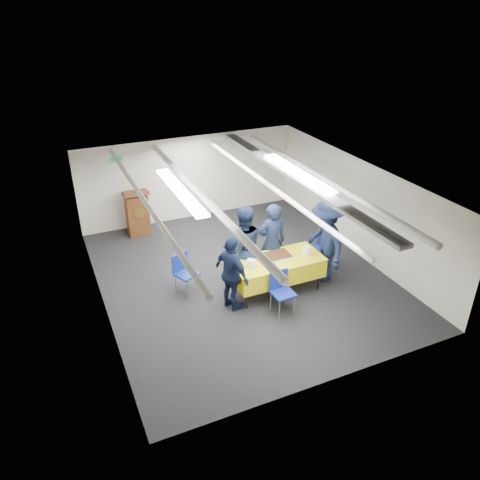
# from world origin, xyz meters

# --- Properties ---
(ground) EXTENTS (7.00, 7.00, 0.00)m
(ground) POSITION_xyz_m (0.00, 0.00, 0.00)
(ground) COLOR black
(ground) RESTS_ON ground
(room_shell) EXTENTS (6.00, 7.00, 2.30)m
(room_shell) POSITION_xyz_m (0.09, 0.41, 1.81)
(room_shell) COLOR silver
(room_shell) RESTS_ON ground
(serving_table) EXTENTS (1.92, 0.89, 0.77)m
(serving_table) POSITION_xyz_m (0.44, -0.81, 0.56)
(serving_table) COLOR black
(serving_table) RESTS_ON ground
(sheet_cake) EXTENTS (0.51, 0.39, 0.09)m
(sheet_cake) POSITION_xyz_m (0.49, -0.75, 0.81)
(sheet_cake) COLOR white
(sheet_cake) RESTS_ON serving_table
(plate_stack_left) EXTENTS (0.21, 0.21, 0.16)m
(plate_stack_left) POSITION_xyz_m (-0.18, -0.86, 0.84)
(plate_stack_left) COLOR white
(plate_stack_left) RESTS_ON serving_table
(plate_stack_right) EXTENTS (0.21, 0.21, 0.17)m
(plate_stack_right) POSITION_xyz_m (1.11, -0.86, 0.85)
(plate_stack_right) COLOR white
(plate_stack_right) RESTS_ON serving_table
(podium) EXTENTS (0.62, 0.53, 1.25)m
(podium) POSITION_xyz_m (-1.60, 3.05, 0.61)
(podium) COLOR #5E3217
(podium) RESTS_ON ground
(chair_near) EXTENTS (0.44, 0.44, 0.87)m
(chair_near) POSITION_xyz_m (0.19, -1.45, 0.53)
(chair_near) COLOR gray
(chair_near) RESTS_ON ground
(chair_right) EXTENTS (0.59, 0.59, 0.87)m
(chair_right) POSITION_xyz_m (1.90, -0.34, 0.53)
(chair_right) COLOR gray
(chair_right) RESTS_ON ground
(chair_left) EXTENTS (0.55, 0.55, 0.87)m
(chair_left) POSITION_xyz_m (-1.34, -0.01, 0.53)
(chair_left) COLOR gray
(chair_left) RESTS_ON ground
(sailor_a) EXTENTS (0.69, 0.48, 1.79)m
(sailor_a) POSITION_xyz_m (0.58, -0.29, 0.89)
(sailor_a) COLOR black
(sailor_a) RESTS_ON ground
(sailor_b) EXTENTS (0.91, 0.72, 1.83)m
(sailor_b) POSITION_xyz_m (-0.10, -0.28, 0.92)
(sailor_b) COLOR black
(sailor_b) RESTS_ON ground
(sailor_c) EXTENTS (0.63, 1.00, 1.59)m
(sailor_c) POSITION_xyz_m (-0.65, -0.98, 0.80)
(sailor_c) COLOR black
(sailor_c) RESTS_ON ground
(sailor_d) EXTENTS (0.75, 1.23, 1.86)m
(sailor_d) POSITION_xyz_m (1.60, -0.80, 0.93)
(sailor_d) COLOR black
(sailor_d) RESTS_ON ground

